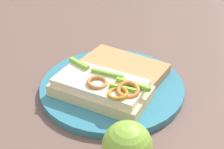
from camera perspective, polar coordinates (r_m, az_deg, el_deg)
ground_plane at (r=0.59m, az=0.00°, el=-2.77°), size 2.00×2.00×0.00m
plate at (r=0.58m, az=0.00°, el=-2.22°), size 0.26×0.26×0.01m
sandwich at (r=0.54m, az=-1.88°, el=-2.46°), size 0.19×0.16×0.05m
bread_slice_side at (r=0.61m, az=1.85°, el=1.07°), size 0.19×0.18×0.02m
apple_2 at (r=0.43m, az=2.89°, el=-12.70°), size 0.09×0.09×0.07m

